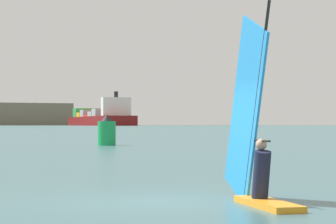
% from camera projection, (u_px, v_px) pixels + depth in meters
% --- Properties ---
extents(ground_plane, '(4000.00, 4000.00, 0.00)m').
position_uv_depth(ground_plane, '(150.00, 202.00, 15.36)').
color(ground_plane, '#386066').
extents(windsurfer, '(0.59, 3.77, 4.05)m').
position_uv_depth(windsurfer, '(255.00, 148.00, 15.06)').
color(windsurfer, orange).
rests_on(windsurfer, ground_plane).
extents(cargo_ship, '(46.40, 217.98, 34.33)m').
position_uv_depth(cargo_ship, '(99.00, 118.00, 839.56)').
color(cargo_ship, maroon).
rests_on(cargo_ship, ground_plane).
extents(distant_headland, '(1077.99, 554.50, 29.01)m').
position_uv_depth(distant_headland, '(237.00, 117.00, 1310.96)').
color(distant_headland, '#756B56').
rests_on(distant_headland, ground_plane).
extents(channel_buoy, '(1.32, 1.32, 2.28)m').
position_uv_depth(channel_buoy, '(107.00, 131.00, 55.92)').
color(channel_buoy, '#19994C').
rests_on(channel_buoy, ground_plane).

